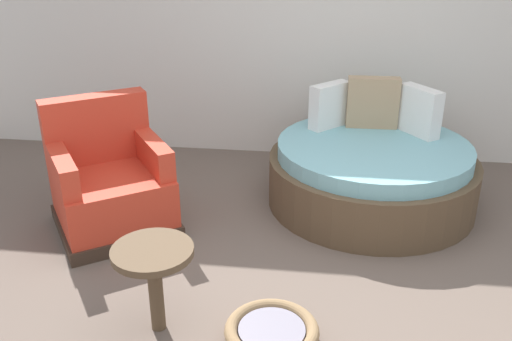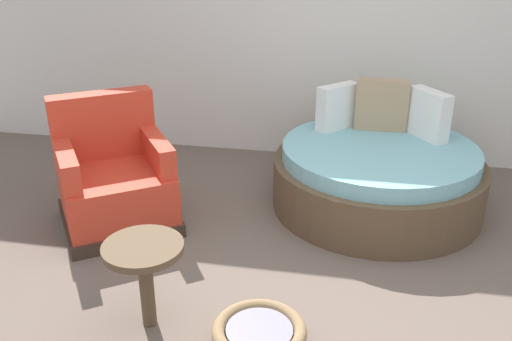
{
  "view_description": "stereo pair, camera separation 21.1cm",
  "coord_description": "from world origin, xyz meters",
  "px_view_note": "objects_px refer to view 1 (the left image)",
  "views": [
    {
      "loc": [
        0.01,
        -2.64,
        2.08
      ],
      "look_at": [
        -0.42,
        0.75,
        0.55
      ],
      "focal_mm": 38.81,
      "sensor_mm": 36.0,
      "label": 1
    },
    {
      "loc": [
        0.21,
        -2.61,
        2.08
      ],
      "look_at": [
        -0.42,
        0.75,
        0.55
      ],
      "focal_mm": 38.81,
      "sensor_mm": 36.0,
      "label": 2
    }
  ],
  "objects_px": {
    "round_daybed": "(372,171)",
    "red_armchair": "(110,185)",
    "pet_basket": "(272,334)",
    "side_table": "(153,264)"
  },
  "relations": [
    {
      "from": "round_daybed",
      "to": "side_table",
      "type": "height_order",
      "value": "round_daybed"
    },
    {
      "from": "round_daybed",
      "to": "red_armchair",
      "type": "xyz_separation_m",
      "value": [
        -1.93,
        -0.63,
        0.06
      ]
    },
    {
      "from": "round_daybed",
      "to": "pet_basket",
      "type": "xyz_separation_m",
      "value": [
        -0.62,
        -1.78,
        -0.2
      ]
    },
    {
      "from": "round_daybed",
      "to": "side_table",
      "type": "xyz_separation_m",
      "value": [
        -1.27,
        -1.72,
        0.16
      ]
    },
    {
      "from": "round_daybed",
      "to": "pet_basket",
      "type": "distance_m",
      "value": 1.89
    },
    {
      "from": "round_daybed",
      "to": "pet_basket",
      "type": "height_order",
      "value": "round_daybed"
    },
    {
      "from": "round_daybed",
      "to": "pet_basket",
      "type": "bearing_deg",
      "value": -109.27
    },
    {
      "from": "round_daybed",
      "to": "side_table",
      "type": "relative_size",
      "value": 3.15
    },
    {
      "from": "red_armchair",
      "to": "round_daybed",
      "type": "bearing_deg",
      "value": 18.05
    },
    {
      "from": "round_daybed",
      "to": "red_armchair",
      "type": "relative_size",
      "value": 1.48
    }
  ]
}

